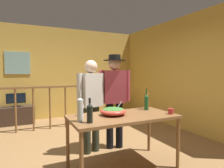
{
  "coord_description": "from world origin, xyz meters",
  "views": [
    {
      "loc": [
        -1.06,
        -2.98,
        1.42
      ],
      "look_at": [
        0.28,
        -0.18,
        1.22
      ],
      "focal_mm": 30.89,
      "sensor_mm": 36.0,
      "label": 1
    }
  ],
  "objects_px": {
    "wine_glass": "(81,107)",
    "wine_bottle_clear": "(80,109)",
    "framed_picture": "(18,63)",
    "stair_railing": "(52,102)",
    "flat_screen_tv": "(16,99)",
    "person_standing_left": "(91,99)",
    "salad_bowl": "(113,111)",
    "serving_table": "(123,120)",
    "wine_bottle_green": "(146,102)",
    "tv_console": "(17,115)",
    "wine_bottle_amber": "(147,100)",
    "wine_bottle_dark": "(90,113)",
    "person_standing_right": "(115,92)",
    "mug_red": "(171,111)"
  },
  "relations": [
    {
      "from": "serving_table",
      "to": "wine_bottle_green",
      "type": "xyz_separation_m",
      "value": [
        0.54,
        0.18,
        0.21
      ]
    },
    {
      "from": "flat_screen_tv",
      "to": "wine_bottle_green",
      "type": "distance_m",
      "value": 3.71
    },
    {
      "from": "wine_bottle_clear",
      "to": "wine_bottle_green",
      "type": "bearing_deg",
      "value": 11.7
    },
    {
      "from": "wine_bottle_amber",
      "to": "person_standing_left",
      "type": "distance_m",
      "value": 0.96
    },
    {
      "from": "flat_screen_tv",
      "to": "person_standing_left",
      "type": "distance_m",
      "value": 2.85
    },
    {
      "from": "wine_bottle_clear",
      "to": "person_standing_right",
      "type": "height_order",
      "value": "person_standing_right"
    },
    {
      "from": "wine_glass",
      "to": "salad_bowl",
      "type": "bearing_deg",
      "value": -20.77
    },
    {
      "from": "wine_glass",
      "to": "wine_bottle_amber",
      "type": "relative_size",
      "value": 0.48
    },
    {
      "from": "salad_bowl",
      "to": "tv_console",
      "type": "bearing_deg",
      "value": 112.21
    },
    {
      "from": "tv_console",
      "to": "wine_glass",
      "type": "relative_size",
      "value": 5.3
    },
    {
      "from": "tv_console",
      "to": "wine_bottle_green",
      "type": "height_order",
      "value": "wine_bottle_green"
    },
    {
      "from": "flat_screen_tv",
      "to": "wine_glass",
      "type": "xyz_separation_m",
      "value": [
        0.9,
        -3.07,
        0.21
      ]
    },
    {
      "from": "framed_picture",
      "to": "wine_bottle_amber",
      "type": "distance_m",
      "value": 3.97
    },
    {
      "from": "stair_railing",
      "to": "wine_bottle_clear",
      "type": "height_order",
      "value": "wine_bottle_clear"
    },
    {
      "from": "wine_glass",
      "to": "wine_bottle_dark",
      "type": "height_order",
      "value": "wine_bottle_dark"
    },
    {
      "from": "stair_railing",
      "to": "wine_bottle_green",
      "type": "height_order",
      "value": "wine_bottle_green"
    },
    {
      "from": "tv_console",
      "to": "person_standing_right",
      "type": "xyz_separation_m",
      "value": [
        1.68,
        -2.6,
        0.8
      ]
    },
    {
      "from": "stair_railing",
      "to": "person_standing_left",
      "type": "xyz_separation_m",
      "value": [
        0.42,
        -1.77,
        0.28
      ]
    },
    {
      "from": "salad_bowl",
      "to": "wine_glass",
      "type": "height_order",
      "value": "salad_bowl"
    },
    {
      "from": "tv_console",
      "to": "wine_bottle_clear",
      "type": "xyz_separation_m",
      "value": [
        0.79,
        -3.4,
        0.71
      ]
    },
    {
      "from": "tv_console",
      "to": "serving_table",
      "type": "distance_m",
      "value": 3.67
    },
    {
      "from": "mug_red",
      "to": "stair_railing",
      "type": "bearing_deg",
      "value": 115.89
    },
    {
      "from": "framed_picture",
      "to": "wine_bottle_green",
      "type": "xyz_separation_m",
      "value": [
        1.93,
        -3.44,
        -0.75
      ]
    },
    {
      "from": "salad_bowl",
      "to": "person_standing_left",
      "type": "bearing_deg",
      "value": 99.01
    },
    {
      "from": "wine_glass",
      "to": "wine_bottle_clear",
      "type": "height_order",
      "value": "wine_bottle_clear"
    },
    {
      "from": "framed_picture",
      "to": "wine_glass",
      "type": "height_order",
      "value": "framed_picture"
    },
    {
      "from": "salad_bowl",
      "to": "wine_bottle_clear",
      "type": "height_order",
      "value": "wine_bottle_clear"
    },
    {
      "from": "stair_railing",
      "to": "wine_glass",
      "type": "xyz_separation_m",
      "value": [
        0.09,
        -2.27,
        0.23
      ]
    },
    {
      "from": "wine_bottle_amber",
      "to": "person_standing_left",
      "type": "relative_size",
      "value": 0.22
    },
    {
      "from": "salad_bowl",
      "to": "wine_bottle_amber",
      "type": "height_order",
      "value": "wine_bottle_amber"
    },
    {
      "from": "wine_glass",
      "to": "framed_picture",
      "type": "bearing_deg",
      "value": 103.92
    },
    {
      "from": "framed_picture",
      "to": "tv_console",
      "type": "distance_m",
      "value": 1.46
    },
    {
      "from": "wine_bottle_clear",
      "to": "person_standing_left",
      "type": "xyz_separation_m",
      "value": [
        0.43,
        0.81,
        0.0
      ]
    },
    {
      "from": "tv_console",
      "to": "wine_bottle_clear",
      "type": "bearing_deg",
      "value": -76.85
    },
    {
      "from": "serving_table",
      "to": "wine_bottle_green",
      "type": "height_order",
      "value": "wine_bottle_green"
    },
    {
      "from": "salad_bowl",
      "to": "mug_red",
      "type": "bearing_deg",
      "value": -20.91
    },
    {
      "from": "framed_picture",
      "to": "stair_railing",
      "type": "relative_size",
      "value": 0.21
    },
    {
      "from": "person_standing_right",
      "to": "serving_table",
      "type": "bearing_deg",
      "value": 86.95
    },
    {
      "from": "stair_railing",
      "to": "tv_console",
      "type": "distance_m",
      "value": 1.24
    },
    {
      "from": "wine_bottle_dark",
      "to": "wine_bottle_clear",
      "type": "xyz_separation_m",
      "value": [
        -0.09,
        0.12,
        0.04
      ]
    },
    {
      "from": "framed_picture",
      "to": "mug_red",
      "type": "xyz_separation_m",
      "value": [
        2.08,
        -3.86,
        -0.84
      ]
    },
    {
      "from": "wine_bottle_green",
      "to": "person_standing_left",
      "type": "distance_m",
      "value": 0.95
    },
    {
      "from": "framed_picture",
      "to": "wine_glass",
      "type": "distance_m",
      "value": 3.57
    },
    {
      "from": "person_standing_left",
      "to": "salad_bowl",
      "type": "bearing_deg",
      "value": 84.85
    },
    {
      "from": "wine_bottle_amber",
      "to": "mug_red",
      "type": "distance_m",
      "value": 0.53
    },
    {
      "from": "stair_railing",
      "to": "wine_bottle_amber",
      "type": "height_order",
      "value": "wine_bottle_amber"
    },
    {
      "from": "flat_screen_tv",
      "to": "wine_bottle_dark",
      "type": "height_order",
      "value": "wine_bottle_dark"
    },
    {
      "from": "framed_picture",
      "to": "wine_bottle_clear",
      "type": "height_order",
      "value": "framed_picture"
    },
    {
      "from": "salad_bowl",
      "to": "person_standing_left",
      "type": "xyz_separation_m",
      "value": [
        -0.11,
        0.66,
        0.1
      ]
    },
    {
      "from": "stair_railing",
      "to": "wine_bottle_dark",
      "type": "distance_m",
      "value": 2.7
    }
  ]
}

